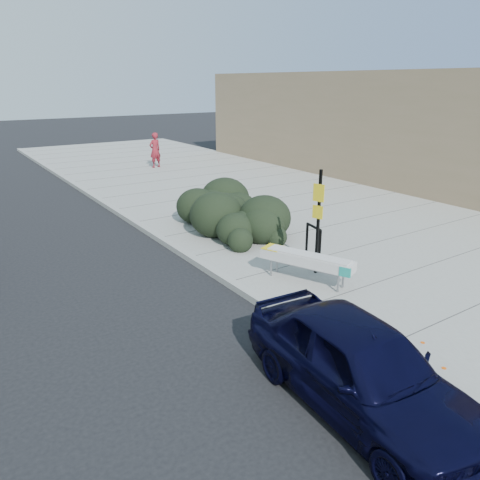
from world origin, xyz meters
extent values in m
plane|color=black|center=(0.00, 0.00, 0.00)|extent=(120.00, 120.00, 0.00)
cube|color=gray|center=(5.60, 5.00, 0.07)|extent=(11.20, 50.00, 0.15)
cube|color=#9E9E99|center=(0.00, 5.00, 0.08)|extent=(0.22, 50.00, 0.17)
cylinder|color=gray|center=(1.66, 0.14, 0.37)|extent=(0.05, 0.05, 0.44)
cylinder|color=gray|center=(1.95, 0.26, 0.37)|extent=(0.05, 0.05, 0.44)
cylinder|color=gray|center=(0.99, 1.74, 0.37)|extent=(0.05, 0.05, 0.44)
cylinder|color=gray|center=(1.27, 1.86, 0.37)|extent=(0.05, 0.05, 0.44)
cylinder|color=gray|center=(1.33, 0.94, 0.55)|extent=(0.71, 1.62, 0.04)
cylinder|color=gray|center=(1.61, 1.06, 0.55)|extent=(0.71, 1.62, 0.04)
cube|color=#B2B2B2|center=(1.47, 1.00, 0.71)|extent=(1.31, 2.29, 0.24)
cube|color=yellow|center=(1.12, 1.83, 0.83)|extent=(0.61, 0.60, 0.02)
cube|color=teal|center=(1.67, -0.04, 0.71)|extent=(0.15, 0.26, 0.22)
cylinder|color=black|center=(2.31, 1.46, 0.66)|extent=(0.07, 0.07, 1.01)
cylinder|color=black|center=(2.44, 2.09, 0.66)|extent=(0.07, 0.07, 1.01)
cylinder|color=black|center=(2.37, 1.77, 1.16)|extent=(0.20, 0.65, 0.07)
cube|color=black|center=(2.03, 1.28, 1.45)|extent=(0.07, 0.07, 2.60)
cube|color=yellow|center=(1.99, 1.27, 2.20)|extent=(0.10, 0.30, 0.42)
cube|color=yellow|center=(1.99, 1.27, 1.73)|extent=(0.09, 0.28, 0.32)
ellipsoid|color=black|center=(2.30, 5.43, 0.92)|extent=(3.10, 4.53, 1.55)
imported|color=black|center=(-0.80, -2.74, 0.72)|extent=(2.03, 4.35, 1.44)
imported|color=maroon|center=(4.98, 17.49, 1.10)|extent=(0.77, 0.59, 1.90)
camera|label=1|loc=(-5.57, -6.67, 4.70)|focal=35.00mm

